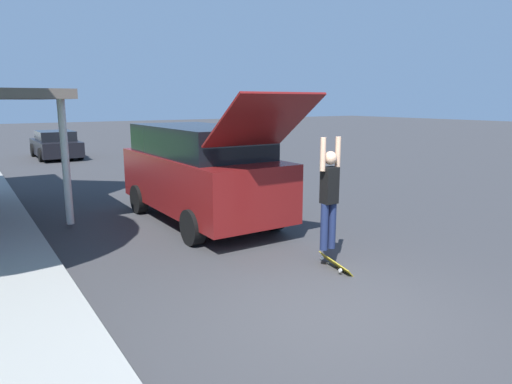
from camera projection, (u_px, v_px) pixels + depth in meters
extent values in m
plane|color=#333335|center=(329.00, 309.00, 6.10)|extent=(120.00, 120.00, 0.00)
cylinder|color=silver|center=(66.00, 163.00, 9.79)|extent=(0.16, 0.16, 2.70)
cube|color=maroon|center=(201.00, 181.00, 10.43)|extent=(1.98, 4.95, 1.19)
cube|color=black|center=(197.00, 140.00, 10.35)|extent=(1.83, 3.86, 0.65)
cylinder|color=black|center=(139.00, 199.00, 11.29)|extent=(0.24, 0.71, 0.71)
cylinder|color=black|center=(208.00, 191.00, 12.31)|extent=(0.24, 0.71, 0.71)
cylinder|color=black|center=(193.00, 227.00, 8.77)|extent=(0.24, 0.71, 0.71)
cylinder|color=black|center=(273.00, 214.00, 9.79)|extent=(0.24, 0.71, 0.71)
cube|color=maroon|center=(263.00, 121.00, 8.07)|extent=(1.75, 1.38, 0.98)
cube|color=black|center=(56.00, 147.00, 22.27)|extent=(1.79, 4.12, 0.69)
cube|color=black|center=(55.00, 136.00, 22.07)|extent=(1.57, 2.14, 0.46)
cylinder|color=black|center=(33.00, 150.00, 22.86)|extent=(0.20, 0.65, 0.65)
cylinder|color=black|center=(70.00, 148.00, 23.79)|extent=(0.20, 0.65, 0.65)
cylinder|color=black|center=(41.00, 155.00, 20.83)|extent=(0.20, 0.65, 0.65)
cylinder|color=black|center=(80.00, 153.00, 21.75)|extent=(0.20, 0.65, 0.65)
cylinder|color=#192347|center=(324.00, 227.00, 7.50)|extent=(0.13, 0.13, 0.78)
cylinder|color=#192347|center=(332.00, 225.00, 7.59)|extent=(0.13, 0.13, 0.78)
cube|color=black|center=(329.00, 185.00, 7.41)|extent=(0.25, 0.20, 0.60)
sphere|color=tan|center=(330.00, 158.00, 7.32)|extent=(0.22, 0.22, 0.22)
cylinder|color=tan|center=(323.00, 154.00, 7.22)|extent=(0.09, 0.09, 0.53)
cylinder|color=tan|center=(338.00, 153.00, 7.40)|extent=(0.09, 0.09, 0.53)
cube|color=#A89323|center=(336.00, 264.00, 7.56)|extent=(0.24, 0.81, 0.25)
cylinder|color=silver|center=(322.00, 258.00, 7.72)|extent=(0.03, 0.06, 0.06)
cylinder|color=silver|center=(328.00, 264.00, 7.81)|extent=(0.03, 0.06, 0.06)
cylinder|color=silver|center=(340.00, 270.00, 7.29)|extent=(0.03, 0.06, 0.06)
cylinder|color=silver|center=(346.00, 277.00, 7.38)|extent=(0.03, 0.06, 0.06)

